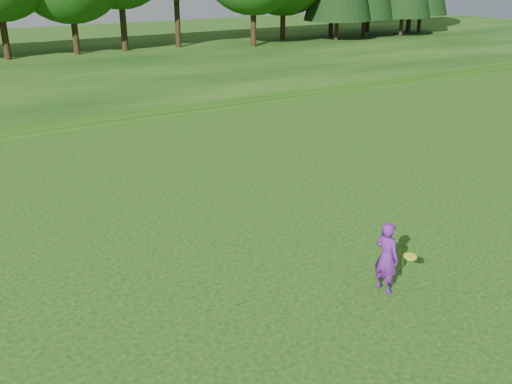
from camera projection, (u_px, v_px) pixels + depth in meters
walking_path at (19, 132)px, 25.70m from camera, size 130.00×1.60×0.04m
woman at (387, 257)px, 12.86m from camera, size 0.60×0.97×1.71m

